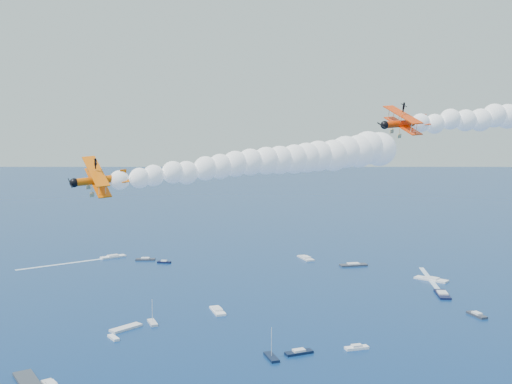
# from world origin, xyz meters

# --- Properties ---
(biplane_lead) EXTENTS (11.53, 12.42, 8.22)m
(biplane_lead) POSITION_xyz_m (20.18, 25.66, 59.73)
(biplane_lead) COLOR #EF3705
(biplane_trail) EXTENTS (12.89, 13.29, 9.24)m
(biplane_trail) POSITION_xyz_m (-21.67, 10.00, 51.69)
(biplane_trail) COLOR #E45D04
(smoke_trail_trail) EXTENTS (55.39, 54.83, 10.05)m
(smoke_trail_trail) POSITION_xyz_m (-1.61, 27.15, 53.67)
(smoke_trail_trail) COLOR white
(spectator_boats) EXTENTS (227.00, 183.18, 0.70)m
(spectator_boats) POSITION_xyz_m (-7.43, 122.12, 0.35)
(spectator_boats) COLOR white
(spectator_boats) RESTS_ON ground
(boat_wakes) EXTENTS (174.48, 184.17, 0.04)m
(boat_wakes) POSITION_xyz_m (-47.27, 122.60, 0.03)
(boat_wakes) COLOR white
(boat_wakes) RESTS_ON ground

